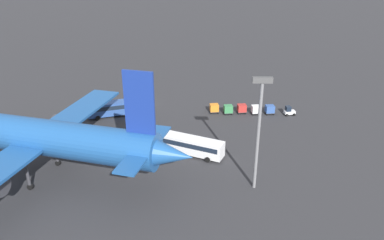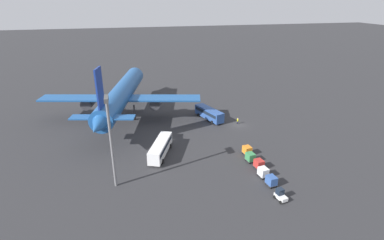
# 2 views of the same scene
# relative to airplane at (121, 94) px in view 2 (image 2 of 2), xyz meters

# --- Properties ---
(ground_plane) EXTENTS (600.00, 600.00, 0.00)m
(ground_plane) POSITION_rel_airplane_xyz_m (-13.42, -31.44, -7.29)
(ground_plane) COLOR #2D2D30
(airplane) EXTENTS (53.35, 45.91, 19.37)m
(airplane) POSITION_rel_airplane_xyz_m (0.00, 0.00, 0.00)
(airplane) COLOR #1E5193
(airplane) RESTS_ON ground
(shuttle_bus_near) EXTENTS (11.25, 6.25, 3.29)m
(shuttle_bus_near) POSITION_rel_airplane_xyz_m (-7.22, -24.62, -5.32)
(shuttle_bus_near) COLOR #2D5199
(shuttle_bus_near) RESTS_ON ground
(shuttle_bus_far) EXTENTS (11.84, 7.07, 3.27)m
(shuttle_bus_far) POSITION_rel_airplane_xyz_m (-25.36, -7.65, -5.33)
(shuttle_bus_far) COLOR white
(shuttle_bus_far) RESTS_ON ground
(baggage_tug) EXTENTS (2.60, 2.01, 2.10)m
(baggage_tug) POSITION_rel_airplane_xyz_m (-46.68, -26.17, -6.34)
(baggage_tug) COLOR white
(baggage_tug) RESTS_ON ground
(worker_person) EXTENTS (0.38, 0.38, 1.74)m
(worker_person) POSITION_rel_airplane_xyz_m (-12.52, -31.55, -6.42)
(worker_person) COLOR #1E1E2D
(worker_person) RESTS_ON ground
(cargo_cart_blue) EXTENTS (2.21, 1.95, 2.06)m
(cargo_cart_blue) POSITION_rel_airplane_xyz_m (-42.43, -26.55, -6.09)
(cargo_cart_blue) COLOR #38383D
(cargo_cart_blue) RESTS_ON ground
(cargo_cart_white) EXTENTS (2.21, 1.95, 2.06)m
(cargo_cart_white) POSITION_rel_airplane_xyz_m (-39.30, -26.39, -6.09)
(cargo_cart_white) COLOR #38383D
(cargo_cart_white) RESTS_ON ground
(cargo_cart_red) EXTENTS (2.21, 1.95, 2.06)m
(cargo_cart_red) POSITION_rel_airplane_xyz_m (-36.17, -26.91, -6.09)
(cargo_cart_red) COLOR #38383D
(cargo_cart_red) RESTS_ON ground
(cargo_cart_green) EXTENTS (2.21, 1.95, 2.06)m
(cargo_cart_green) POSITION_rel_airplane_xyz_m (-33.04, -26.36, -6.09)
(cargo_cart_green) COLOR #38383D
(cargo_cart_green) RESTS_ON ground
(cargo_cart_orange) EXTENTS (2.21, 1.95, 2.06)m
(cargo_cart_orange) POSITION_rel_airplane_xyz_m (-29.91, -26.94, -6.09)
(cargo_cart_orange) COLOR #38383D
(cargo_cart_orange) RESTS_ON ground
(light_pole) EXTENTS (2.80, 0.70, 17.95)m
(light_pole) POSITION_rel_airplane_xyz_m (-35.35, 2.43, 3.69)
(light_pole) COLOR slate
(light_pole) RESTS_ON ground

